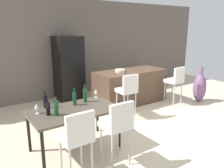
% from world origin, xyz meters
% --- Properties ---
extents(ground_plane, '(10.00, 10.00, 0.00)m').
position_xyz_m(ground_plane, '(0.00, 0.00, 0.00)').
color(ground_plane, beige).
extents(back_wall, '(10.00, 0.12, 2.90)m').
position_xyz_m(back_wall, '(0.00, 2.90, 1.45)').
color(back_wall, '#665B51').
rests_on(back_wall, ground_plane).
extents(kitchen_island, '(2.01, 0.87, 0.92)m').
position_xyz_m(kitchen_island, '(0.48, 1.20, 0.46)').
color(kitchen_island, '#4C3828').
rests_on(kitchen_island, ground_plane).
extents(bar_chair_left, '(0.43, 0.43, 1.05)m').
position_xyz_m(bar_chair_left, '(-0.27, 0.38, 0.70)').
color(bar_chair_left, silver).
rests_on(bar_chair_left, ground_plane).
extents(bar_chair_middle, '(0.41, 0.41, 1.05)m').
position_xyz_m(bar_chair_middle, '(1.40, 0.38, 0.70)').
color(bar_chair_middle, silver).
rests_on(bar_chair_middle, ground_plane).
extents(dining_table, '(1.48, 0.87, 0.74)m').
position_xyz_m(dining_table, '(-1.91, -0.21, 0.68)').
color(dining_table, '#4C4238').
rests_on(dining_table, ground_plane).
extents(dining_chair_near, '(0.40, 0.40, 1.05)m').
position_xyz_m(dining_chair_near, '(-2.24, -1.01, 0.70)').
color(dining_chair_near, silver).
rests_on(dining_chair_near, ground_plane).
extents(dining_chair_far, '(0.41, 0.41, 1.05)m').
position_xyz_m(dining_chair_far, '(-1.58, -1.01, 0.70)').
color(dining_chair_far, silver).
rests_on(dining_chair_far, ground_plane).
extents(wine_bottle_inner, '(0.07, 0.07, 0.33)m').
position_xyz_m(wine_bottle_inner, '(-1.56, 0.04, 0.87)').
color(wine_bottle_inner, '#194723').
rests_on(wine_bottle_inner, dining_table).
extents(wine_bottle_left, '(0.07, 0.07, 0.29)m').
position_xyz_m(wine_bottle_left, '(-2.34, -0.20, 0.85)').
color(wine_bottle_left, black).
rests_on(wine_bottle_left, dining_table).
extents(wine_bottle_end, '(0.07, 0.07, 0.31)m').
position_xyz_m(wine_bottle_end, '(-1.80, -0.01, 0.86)').
color(wine_bottle_end, '#194723').
rests_on(wine_bottle_end, dining_table).
extents(wine_bottle_middle, '(0.08, 0.08, 0.30)m').
position_xyz_m(wine_bottle_middle, '(-2.25, -0.29, 0.86)').
color(wine_bottle_middle, '#194723').
rests_on(wine_bottle_middle, dining_table).
extents(wine_bottle_near, '(0.07, 0.07, 0.31)m').
position_xyz_m(wine_bottle_near, '(-2.27, 0.15, 0.85)').
color(wine_bottle_near, black).
rests_on(wine_bottle_near, dining_table).
extents(wine_glass_right, '(0.07, 0.07, 0.17)m').
position_xyz_m(wine_glass_right, '(-1.26, 0.16, 0.86)').
color(wine_glass_right, silver).
rests_on(wine_glass_right, dining_table).
extents(wine_glass_far, '(0.07, 0.07, 0.17)m').
position_xyz_m(wine_glass_far, '(-2.47, -0.03, 0.86)').
color(wine_glass_far, silver).
rests_on(wine_glass_far, dining_table).
extents(refrigerator, '(0.72, 0.68, 1.84)m').
position_xyz_m(refrigerator, '(-0.80, 2.46, 0.92)').
color(refrigerator, black).
rests_on(refrigerator, ground_plane).
extents(fruit_bowl, '(0.26, 0.26, 0.07)m').
position_xyz_m(fruit_bowl, '(0.12, 1.21, 0.96)').
color(fruit_bowl, beige).
rests_on(fruit_bowl, kitchen_island).
extents(floor_vase, '(0.36, 0.36, 1.02)m').
position_xyz_m(floor_vase, '(2.16, 0.13, 0.41)').
color(floor_vase, '#704C75').
rests_on(floor_vase, ground_plane).
extents(potted_plant, '(0.43, 0.43, 0.63)m').
position_xyz_m(potted_plant, '(1.98, 2.45, 0.37)').
color(potted_plant, '#38383D').
rests_on(potted_plant, ground_plane).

